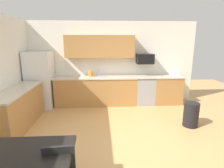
# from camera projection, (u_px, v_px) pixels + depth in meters

# --- Properties ---
(ground_plane) EXTENTS (12.00, 12.00, 0.00)m
(ground_plane) POSITION_uv_depth(u_px,v_px,m) (115.00, 141.00, 3.75)
(ground_plane) COLOR tan
(wall_back) EXTENTS (5.80, 0.10, 2.70)m
(wall_back) POSITION_uv_depth(u_px,v_px,m) (109.00, 63.00, 6.01)
(wall_back) COLOR white
(wall_back) RESTS_ON ground
(cabinet_run_back) EXTENTS (2.62, 0.60, 0.90)m
(cabinet_run_back) POSITION_uv_depth(u_px,v_px,m) (96.00, 91.00, 5.85)
(cabinet_run_back) COLOR #AD7A42
(cabinet_run_back) RESTS_ON ground
(cabinet_run_back_right) EXTENTS (0.93, 0.60, 0.90)m
(cabinet_run_back_right) POSITION_uv_depth(u_px,v_px,m) (167.00, 90.00, 6.00)
(cabinet_run_back_right) COLOR #AD7A42
(cabinet_run_back_right) RESTS_ON ground
(cabinet_run_left) EXTENTS (0.60, 2.00, 0.90)m
(cabinet_run_left) POSITION_uv_depth(u_px,v_px,m) (18.00, 109.00, 4.28)
(cabinet_run_left) COLOR #AD7A42
(cabinet_run_left) RESTS_ON ground
(countertop_back) EXTENTS (4.80, 0.64, 0.04)m
(countertop_back) POSITION_uv_depth(u_px,v_px,m) (109.00, 77.00, 5.77)
(countertop_back) COLOR beige
(countertop_back) RESTS_ON cabinet_run_back
(countertop_left) EXTENTS (0.64, 2.00, 0.04)m
(countertop_left) POSITION_uv_depth(u_px,v_px,m) (15.00, 91.00, 4.17)
(countertop_left) COLOR beige
(countertop_left) RESTS_ON cabinet_run_left
(upper_cabinets_back) EXTENTS (2.20, 0.34, 0.70)m
(upper_cabinets_back) POSITION_uv_depth(u_px,v_px,m) (100.00, 46.00, 5.65)
(upper_cabinets_back) COLOR #AD7A42
(refrigerator) EXTENTS (0.76, 0.70, 1.75)m
(refrigerator) POSITION_uv_depth(u_px,v_px,m) (40.00, 80.00, 5.57)
(refrigerator) COLOR white
(refrigerator) RESTS_ON ground
(oven_range) EXTENTS (0.60, 0.60, 0.91)m
(oven_range) POSITION_uv_depth(u_px,v_px,m) (144.00, 90.00, 5.95)
(oven_range) COLOR #999BA0
(oven_range) RESTS_ON ground
(microwave) EXTENTS (0.54, 0.36, 0.32)m
(microwave) POSITION_uv_depth(u_px,v_px,m) (145.00, 59.00, 5.81)
(microwave) COLOR black
(sink_basin) EXTENTS (0.48, 0.40, 0.14)m
(sink_basin) POSITION_uv_depth(u_px,v_px,m) (99.00, 79.00, 5.76)
(sink_basin) COLOR #A5A8AD
(sink_basin) RESTS_ON countertop_back
(sink_faucet) EXTENTS (0.02, 0.02, 0.24)m
(sink_faucet) POSITION_uv_depth(u_px,v_px,m) (99.00, 73.00, 5.90)
(sink_faucet) COLOR #B2B5BA
(sink_faucet) RESTS_ON countertop_back
(dining_table) EXTENTS (1.40, 0.90, 0.76)m
(dining_table) POSITION_uv_depth(u_px,v_px,m) (10.00, 162.00, 2.03)
(dining_table) COLOR black
(dining_table) RESTS_ON ground
(trash_bin) EXTENTS (0.36, 0.36, 0.60)m
(trash_bin) POSITION_uv_depth(u_px,v_px,m) (191.00, 114.00, 4.36)
(trash_bin) COLOR black
(trash_bin) RESTS_ON ground
(kettle) EXTENTS (0.14, 0.14, 0.20)m
(kettle) POSITION_uv_depth(u_px,v_px,m) (91.00, 74.00, 5.76)
(kettle) COLOR orange
(kettle) RESTS_ON countertop_back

